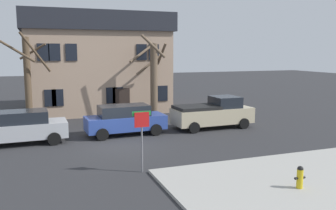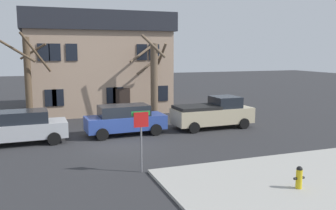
{
  "view_description": "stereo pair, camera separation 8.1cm",
  "coord_description": "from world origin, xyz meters",
  "px_view_note": "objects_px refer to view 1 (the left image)",
  "views": [
    {
      "loc": [
        -3.89,
        -17.88,
        4.84
      ],
      "look_at": [
        3.4,
        2.0,
        1.69
      ],
      "focal_mm": 38.4,
      "sensor_mm": 36.0,
      "label": 1
    },
    {
      "loc": [
        -3.82,
        -17.91,
        4.84
      ],
      "look_at": [
        3.4,
        2.0,
        1.69
      ],
      "focal_mm": 38.4,
      "sensor_mm": 36.0,
      "label": 2
    }
  ],
  "objects_px": {
    "tree_bare_near": "(28,78)",
    "car_blue_wagon": "(125,119)",
    "car_silver_wagon": "(21,127)",
    "pickup_truck_beige": "(213,113)",
    "tree_bare_mid": "(153,77)",
    "bicycle_leaning": "(0,125)",
    "street_sign_pole": "(142,130)",
    "fire_hydrant": "(300,177)",
    "building_main": "(96,62)"
  },
  "relations": [
    {
      "from": "building_main",
      "to": "car_silver_wagon",
      "type": "height_order",
      "value": "building_main"
    },
    {
      "from": "tree_bare_near",
      "to": "car_silver_wagon",
      "type": "bearing_deg",
      "value": -94.29
    },
    {
      "from": "building_main",
      "to": "fire_hydrant",
      "type": "distance_m",
      "value": 21.21
    },
    {
      "from": "tree_bare_near",
      "to": "tree_bare_mid",
      "type": "distance_m",
      "value": 8.51
    },
    {
      "from": "street_sign_pole",
      "to": "tree_bare_mid",
      "type": "bearing_deg",
      "value": 69.96
    },
    {
      "from": "car_silver_wagon",
      "to": "car_blue_wagon",
      "type": "distance_m",
      "value": 5.65
    },
    {
      "from": "tree_bare_mid",
      "to": "fire_hydrant",
      "type": "relative_size",
      "value": 7.58
    },
    {
      "from": "car_blue_wagon",
      "to": "tree_bare_near",
      "type": "bearing_deg",
      "value": 137.54
    },
    {
      "from": "car_silver_wagon",
      "to": "fire_hydrant",
      "type": "relative_size",
      "value": 5.81
    },
    {
      "from": "car_blue_wagon",
      "to": "building_main",
      "type": "bearing_deg",
      "value": 90.4
    },
    {
      "from": "tree_bare_mid",
      "to": "car_silver_wagon",
      "type": "height_order",
      "value": "tree_bare_mid"
    },
    {
      "from": "car_blue_wagon",
      "to": "bicycle_leaning",
      "type": "relative_size",
      "value": 2.72
    },
    {
      "from": "fire_hydrant",
      "to": "bicycle_leaning",
      "type": "bearing_deg",
      "value": 126.92
    },
    {
      "from": "tree_bare_mid",
      "to": "street_sign_pole",
      "type": "relative_size",
      "value": 2.41
    },
    {
      "from": "building_main",
      "to": "car_silver_wagon",
      "type": "distance_m",
      "value": 12.0
    },
    {
      "from": "building_main",
      "to": "car_blue_wagon",
      "type": "xyz_separation_m",
      "value": [
        0.07,
        -10.0,
        -3.07
      ]
    },
    {
      "from": "street_sign_pole",
      "to": "car_silver_wagon",
      "type": "bearing_deg",
      "value": 125.78
    },
    {
      "from": "building_main",
      "to": "car_blue_wagon",
      "type": "height_order",
      "value": "building_main"
    },
    {
      "from": "tree_bare_mid",
      "to": "car_silver_wagon",
      "type": "xyz_separation_m",
      "value": [
        -8.88,
        -4.77,
        -2.12
      ]
    },
    {
      "from": "tree_bare_near",
      "to": "street_sign_pole",
      "type": "height_order",
      "value": "tree_bare_near"
    },
    {
      "from": "tree_bare_mid",
      "to": "fire_hydrant",
      "type": "distance_m",
      "value": 15.4
    },
    {
      "from": "building_main",
      "to": "tree_bare_near",
      "type": "relative_size",
      "value": 1.89
    },
    {
      "from": "pickup_truck_beige",
      "to": "street_sign_pole",
      "type": "xyz_separation_m",
      "value": [
        -6.64,
        -6.72,
        0.81
      ]
    },
    {
      "from": "car_silver_wagon",
      "to": "car_blue_wagon",
      "type": "relative_size",
      "value": 0.99
    },
    {
      "from": "tree_bare_near",
      "to": "tree_bare_mid",
      "type": "relative_size",
      "value": 1.0
    },
    {
      "from": "tree_bare_near",
      "to": "fire_hydrant",
      "type": "distance_m",
      "value": 18.02
    },
    {
      "from": "tree_bare_near",
      "to": "car_silver_wagon",
      "type": "height_order",
      "value": "tree_bare_near"
    },
    {
      "from": "car_blue_wagon",
      "to": "street_sign_pole",
      "type": "relative_size",
      "value": 1.87
    },
    {
      "from": "pickup_truck_beige",
      "to": "car_blue_wagon",
      "type": "bearing_deg",
      "value": 179.79
    },
    {
      "from": "building_main",
      "to": "tree_bare_near",
      "type": "height_order",
      "value": "building_main"
    },
    {
      "from": "pickup_truck_beige",
      "to": "bicycle_leaning",
      "type": "distance_m",
      "value": 13.3
    },
    {
      "from": "car_blue_wagon",
      "to": "fire_hydrant",
      "type": "height_order",
      "value": "car_blue_wagon"
    },
    {
      "from": "building_main",
      "to": "car_silver_wagon",
      "type": "bearing_deg",
      "value": -118.77
    },
    {
      "from": "car_silver_wagon",
      "to": "car_blue_wagon",
      "type": "height_order",
      "value": "car_silver_wagon"
    },
    {
      "from": "tree_bare_mid",
      "to": "bicycle_leaning",
      "type": "bearing_deg",
      "value": -174.82
    },
    {
      "from": "car_silver_wagon",
      "to": "pickup_truck_beige",
      "type": "bearing_deg",
      "value": 0.71
    },
    {
      "from": "car_silver_wagon",
      "to": "building_main",
      "type": "bearing_deg",
      "value": 61.23
    },
    {
      "from": "tree_bare_near",
      "to": "street_sign_pole",
      "type": "bearing_deg",
      "value": -69.32
    },
    {
      "from": "car_blue_wagon",
      "to": "fire_hydrant",
      "type": "relative_size",
      "value": 5.87
    },
    {
      "from": "building_main",
      "to": "fire_hydrant",
      "type": "xyz_separation_m",
      "value": [
        3.76,
        -20.59,
        -3.45
      ]
    },
    {
      "from": "fire_hydrant",
      "to": "street_sign_pole",
      "type": "relative_size",
      "value": 0.32
    },
    {
      "from": "car_blue_wagon",
      "to": "bicycle_leaning",
      "type": "xyz_separation_m",
      "value": [
        -7.03,
        3.68,
        -0.55
      ]
    },
    {
      "from": "bicycle_leaning",
      "to": "car_silver_wagon",
      "type": "bearing_deg",
      "value": -70.27
    },
    {
      "from": "building_main",
      "to": "fire_hydrant",
      "type": "height_order",
      "value": "building_main"
    },
    {
      "from": "tree_bare_mid",
      "to": "bicycle_leaning",
      "type": "distance_m",
      "value": 10.64
    },
    {
      "from": "fire_hydrant",
      "to": "pickup_truck_beige",
      "type": "bearing_deg",
      "value": 79.04
    },
    {
      "from": "building_main",
      "to": "tree_bare_mid",
      "type": "height_order",
      "value": "building_main"
    },
    {
      "from": "bicycle_leaning",
      "to": "street_sign_pole",
      "type": "bearing_deg",
      "value": -59.58
    },
    {
      "from": "tree_bare_mid",
      "to": "pickup_truck_beige",
      "type": "bearing_deg",
      "value": -61.62
    },
    {
      "from": "tree_bare_near",
      "to": "car_blue_wagon",
      "type": "relative_size",
      "value": 1.29
    }
  ]
}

